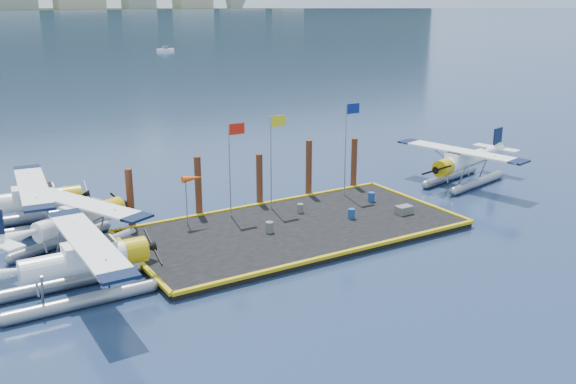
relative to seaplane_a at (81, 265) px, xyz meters
The scene contains 22 objects.
ground 13.67m from the seaplane_a, ahead, with size 4000.00×4000.00×0.00m, color #192B4C.
dock 13.64m from the seaplane_a, ahead, with size 20.00×10.00×0.40m, color black.
dock_bumpers 13.62m from the seaplane_a, ahead, with size 20.25×10.25×0.18m, color #C09F0B, non-canonical shape.
far_backdrop 1758.06m from the seaplane_a, 81.72° to the left, with size 3050.00×2050.00×810.00m.
seaplane_a is the anchor object (origin of this frame).
seaplane_b 6.58m from the seaplane_a, 77.55° to the left, with size 9.31×9.77×3.58m.
seaplane_c 11.24m from the seaplane_a, 92.44° to the left, with size 9.73×10.74×3.80m.
seaplane_d 30.35m from the seaplane_a, ahead, with size 9.73×10.55×3.74m.
drum_0 11.75m from the seaplane_a, 10.28° to the left, with size 0.47×0.47×0.66m, color #58585D.
drum_1 17.37m from the seaplane_a, ahead, with size 0.45×0.45×0.63m, color navy.
drum_4 20.94m from the seaplane_a, 10.41° to the left, with size 0.46×0.46×0.65m, color navy.
drum_5 15.75m from the seaplane_a, 15.95° to the left, with size 0.41×0.41×0.58m, color #58585D.
crate 20.77m from the seaplane_a, ahead, with size 1.06×0.70×0.53m, color #58585D.
flagpole_red 12.91m from the seaplane_a, 28.34° to the left, with size 1.14×0.08×6.00m.
flagpole_yellow 15.58m from the seaplane_a, 23.01° to the left, with size 1.14×0.08×6.20m.
flagpole_blue 21.18m from the seaplane_a, 16.59° to the left, with size 1.14×0.08×6.50m.
windsock 10.41m from the seaplane_a, 35.58° to the left, with size 1.40×0.44×3.12m.
piling_0 9.03m from the seaplane_a, 57.19° to the left, with size 0.44×0.44×4.00m, color #442213.
piling_1 12.08m from the seaplane_a, 38.93° to the left, with size 0.44×0.44×4.20m, color #442213.
piling_2 15.83m from the seaplane_a, 28.63° to the left, with size 0.44×0.44×3.80m, color #442213.
piling_3 19.44m from the seaplane_a, 22.97° to the left, with size 0.44×0.44×4.30m, color #442213.
piling_4 23.17m from the seaplane_a, 19.11° to the left, with size 0.44×0.44×4.00m, color #442213.
Camera 1 is at (-19.63, -31.48, 13.80)m, focal length 40.00 mm.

